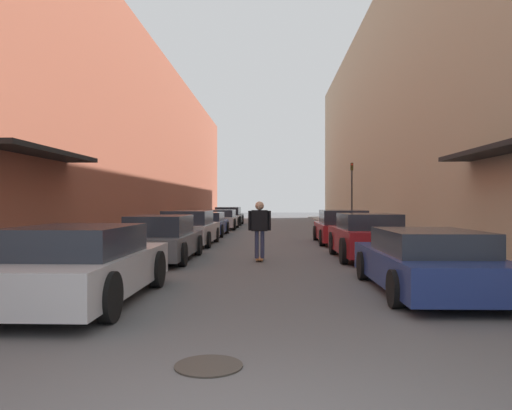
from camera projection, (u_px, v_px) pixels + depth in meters
name	position (u px, v px, depth m)	size (l,w,h in m)	color
ground	(269.00, 237.00, 23.59)	(112.19, 112.19, 0.00)	#515154
curb_strip_left	(184.00, 230.00, 28.85)	(1.80, 50.99, 0.12)	gray
curb_strip_right	(356.00, 230.00, 28.52)	(1.80, 50.99, 0.12)	gray
building_row_left	(134.00, 146.00, 28.92)	(4.90, 50.99, 9.91)	brown
building_row_right	(407.00, 116.00, 28.38)	(4.90, 50.99, 13.14)	tan
parked_car_left_0	(81.00, 265.00, 8.31)	(2.07, 4.64, 1.29)	#B7B7BC
parked_car_left_1	(161.00, 239.00, 14.29)	(1.87, 4.45, 1.30)	#515459
parked_car_left_2	(189.00, 229.00, 19.41)	(2.01, 4.44, 1.34)	#B7B7BC
parked_car_left_3	(206.00, 224.00, 24.92)	(1.98, 4.77, 1.17)	navy
parked_car_left_4	(221.00, 219.00, 30.85)	(1.99, 4.59, 1.20)	#B7B7BC
parked_car_left_5	(228.00, 216.00, 36.46)	(2.03, 4.71, 1.31)	#232326
parked_car_right_0	(426.00, 262.00, 9.24)	(1.99, 4.65, 1.17)	navy
parked_car_right_1	(367.00, 237.00, 14.62)	(1.89, 4.06, 1.34)	maroon
parked_car_right_2	(342.00, 227.00, 20.28)	(2.08, 4.61, 1.35)	maroon
skateboarder	(260.00, 224.00, 14.20)	(0.65, 0.78, 1.70)	brown
manhole_cover	(209.00, 366.00, 5.08)	(0.70, 0.70, 0.02)	#332D28
traffic_light	(352.00, 188.00, 29.88)	(0.16, 0.22, 3.91)	#2D2D2D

